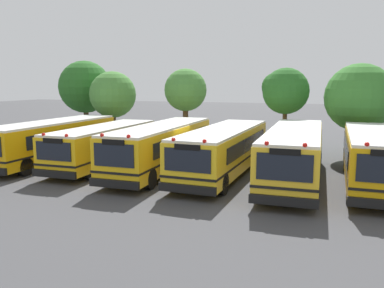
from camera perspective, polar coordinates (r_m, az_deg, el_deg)
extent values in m
plane|color=#424244|center=(21.87, 0.01, -4.15)|extent=(160.00, 160.00, 0.00)
cube|color=#EAA80C|center=(26.14, -19.37, 0.60)|extent=(2.48, 10.34, 2.10)
cube|color=white|center=(26.02, -19.49, 3.02)|extent=(2.43, 10.14, 0.12)
cube|color=black|center=(25.58, -16.82, 1.31)|extent=(0.07, 8.06, 0.76)
cube|color=black|center=(27.12, -21.05, 1.51)|extent=(0.07, 8.06, 0.76)
cube|color=black|center=(26.20, -19.32, -0.31)|extent=(2.51, 10.45, 0.10)
cylinder|color=black|center=(22.79, -23.07, -3.05)|extent=(0.28, 1.00, 1.00)
cylinder|color=black|center=(28.34, -13.30, -0.38)|extent=(0.28, 1.00, 1.00)
cylinder|color=black|center=(29.56, -16.83, -0.15)|extent=(0.28, 1.00, 1.00)
cube|color=yellow|center=(23.99, -12.56, -0.04)|extent=(2.62, 9.36, 1.91)
cube|color=white|center=(23.86, -12.64, 2.37)|extent=(2.57, 9.17, 0.12)
cube|color=black|center=(20.31, -19.39, -4.13)|extent=(2.47, 0.21, 0.36)
cube|color=black|center=(20.14, -19.47, -1.00)|extent=(1.99, 0.10, 0.92)
cube|color=black|center=(23.60, -9.65, 0.65)|extent=(0.19, 7.26, 0.69)
cube|color=black|center=(24.85, -14.66, 0.90)|extent=(0.19, 7.26, 0.69)
cube|color=black|center=(24.05, -12.53, -0.94)|extent=(2.64, 9.46, 0.10)
sphere|color=red|center=(19.76, -17.76, 1.17)|extent=(0.18, 0.18, 0.18)
sphere|color=red|center=(20.57, -20.75, 1.30)|extent=(0.18, 0.18, 0.18)
cube|color=black|center=(20.05, -19.56, 0.44)|extent=(1.09, 0.10, 0.24)
cylinder|color=black|center=(20.86, -14.58, -3.66)|extent=(0.30, 1.01, 1.00)
cylinder|color=black|center=(22.09, -19.25, -3.19)|extent=(0.30, 1.01, 1.00)
cylinder|color=black|center=(26.09, -7.25, -0.99)|extent=(0.30, 1.01, 1.00)
cylinder|color=black|center=(27.08, -11.33, -0.73)|extent=(0.30, 1.01, 1.00)
cube|color=yellow|center=(22.19, -4.35, -0.27)|extent=(2.56, 10.66, 2.12)
cube|color=white|center=(22.04, -4.39, 2.61)|extent=(2.50, 10.45, 0.12)
cube|color=black|center=(17.65, -11.25, -5.70)|extent=(2.43, 0.20, 0.36)
cube|color=black|center=(17.43, -11.29, -1.63)|extent=(1.95, 0.09, 1.02)
cube|color=black|center=(21.97, -1.15, 0.56)|extent=(0.18, 8.29, 0.76)
cube|color=black|center=(22.91, -6.85, 0.84)|extent=(0.18, 8.29, 0.76)
cube|color=black|center=(22.26, -4.34, -1.35)|extent=(2.58, 10.77, 0.10)
sphere|color=red|center=(17.13, -9.20, 1.10)|extent=(0.18, 0.18, 0.18)
sphere|color=red|center=(17.78, -12.93, 1.27)|extent=(0.18, 0.18, 0.18)
cube|color=black|center=(17.32, -11.37, 0.26)|extent=(1.07, 0.10, 0.24)
cylinder|color=black|center=(18.45, -6.11, -5.04)|extent=(0.30, 1.00, 1.00)
cylinder|color=black|center=(19.41, -11.77, -4.49)|extent=(0.30, 1.00, 1.00)
cylinder|color=black|center=(25.22, 1.01, -1.26)|extent=(0.30, 1.00, 1.00)
cylinder|color=black|center=(25.93, -3.41, -0.99)|extent=(0.30, 1.00, 1.00)
cube|color=yellow|center=(21.24, 4.62, -0.79)|extent=(2.77, 10.57, 2.04)
cube|color=white|center=(21.09, 4.66, 2.11)|extent=(2.71, 10.36, 0.12)
cube|color=black|center=(16.50, -0.75, -6.54)|extent=(2.57, 0.22, 0.36)
cube|color=black|center=(16.27, -0.69, -2.38)|extent=(2.07, 0.11, 0.98)
cube|color=black|center=(21.16, 8.19, 0.01)|extent=(0.23, 8.20, 0.74)
cube|color=black|center=(21.87, 1.64, 0.38)|extent=(0.23, 8.20, 0.74)
cube|color=black|center=(21.32, 4.61, -1.87)|extent=(2.80, 10.68, 0.10)
sphere|color=red|center=(16.05, 1.83, 0.41)|extent=(0.18, 0.18, 0.18)
sphere|color=red|center=(16.55, -2.70, 0.66)|extent=(0.18, 0.18, 0.18)
cube|color=black|center=(16.16, -0.71, -0.46)|extent=(1.14, 0.11, 0.24)
cylinder|color=black|center=(17.49, 4.49, -5.78)|extent=(0.30, 1.01, 1.00)
cylinder|color=black|center=(18.24, -2.29, -5.16)|extent=(0.30, 1.01, 1.00)
cylinder|color=black|center=(24.43, 9.44, -1.70)|extent=(0.30, 1.01, 1.00)
cylinder|color=black|center=(24.97, 4.40, -1.38)|extent=(0.30, 1.01, 1.00)
cube|color=yellow|center=(20.54, 14.61, -1.23)|extent=(2.84, 11.24, 2.15)
cube|color=white|center=(20.38, 14.73, 1.91)|extent=(2.78, 11.01, 0.12)
cube|color=black|center=(15.24, 13.06, -8.07)|extent=(2.58, 0.23, 0.36)
cube|color=black|center=(14.98, 13.25, -3.32)|extent=(2.07, 0.12, 1.03)
cube|color=black|center=(20.75, 18.23, -0.33)|extent=(0.29, 8.71, 0.77)
cube|color=black|center=(20.90, 11.18, 0.01)|extent=(0.29, 8.71, 0.77)
cube|color=black|center=(20.62, 14.56, -2.40)|extent=(2.87, 11.35, 0.10)
sphere|color=red|center=(14.95, 16.07, -0.15)|extent=(0.18, 0.18, 0.18)
sphere|color=red|center=(15.07, 10.79, 0.10)|extent=(0.18, 0.18, 0.18)
cube|color=black|center=(14.86, 13.33, -1.12)|extent=(1.14, 0.11, 0.24)
cylinder|color=black|center=(16.62, 17.42, -6.95)|extent=(0.31, 1.01, 1.00)
cylinder|color=black|center=(16.78, 9.68, -6.52)|extent=(0.31, 1.01, 1.00)
cylinder|color=black|center=(24.40, 17.74, -2.02)|extent=(0.31, 1.01, 1.00)
cylinder|color=black|center=(24.51, 12.48, -1.76)|extent=(0.31, 1.01, 1.00)
cube|color=#EAA80C|center=(20.60, 24.81, -1.70)|extent=(2.44, 9.63, 2.17)
cube|color=white|center=(20.44, 25.02, 1.45)|extent=(2.39, 9.44, 0.12)
cube|color=black|center=(16.05, 26.02, -7.89)|extent=(2.47, 0.16, 0.36)
cube|color=black|center=(20.76, 21.42, -0.45)|extent=(0.05, 7.51, 0.78)
cube|color=black|center=(20.67, 24.73, -2.89)|extent=(2.47, 9.73, 0.10)
sphere|color=red|center=(15.76, 24.05, -0.06)|extent=(0.18, 0.18, 0.18)
cylinder|color=black|center=(17.39, 21.99, -6.50)|extent=(0.28, 1.00, 1.00)
cylinder|color=black|center=(23.66, 21.49, -2.54)|extent=(0.28, 1.00, 1.00)
cylinder|color=#4C3823|center=(36.42, -15.06, 3.03)|extent=(0.44, 0.44, 2.88)
sphere|color=#286623|center=(36.26, -15.26, 8.00)|extent=(4.57, 4.57, 4.57)
sphere|color=#286623|center=(36.69, -16.26, 7.72)|extent=(2.90, 2.90, 2.90)
cylinder|color=#4C3823|center=(33.00, -11.29, 2.34)|extent=(0.40, 0.40, 2.59)
sphere|color=#478438|center=(32.82, -11.43, 7.04)|extent=(3.76, 3.76, 3.76)
sphere|color=#478438|center=(32.72, -10.93, 7.91)|extent=(2.31, 2.31, 2.31)
cylinder|color=#4C3823|center=(30.74, -0.94, 2.60)|extent=(0.42, 0.42, 3.17)
sphere|color=#478438|center=(30.57, -0.96, 7.84)|extent=(3.27, 3.27, 3.27)
sphere|color=#478438|center=(30.74, -1.86, 7.54)|extent=(1.99, 1.99, 1.99)
cylinder|color=#4C3823|center=(28.53, 13.25, 1.88)|extent=(0.31, 0.31, 3.16)
sphere|color=#286623|center=(28.35, 13.44, 7.48)|extent=(3.22, 3.22, 3.22)
sphere|color=#286623|center=(28.45, 12.10, 8.11)|extent=(2.01, 2.01, 2.01)
cylinder|color=#4C3823|center=(27.82, 22.76, 0.42)|extent=(0.37, 0.37, 2.36)
sphere|color=#387A2D|center=(27.59, 23.11, 6.22)|extent=(4.37, 4.37, 4.37)
sphere|color=#387A2D|center=(27.22, 22.47, 6.46)|extent=(3.15, 3.15, 3.15)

